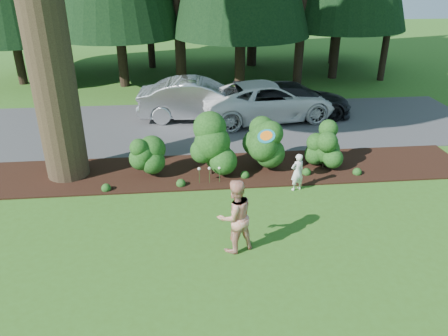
{
  "coord_description": "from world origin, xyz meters",
  "views": [
    {
      "loc": [
        -1.0,
        -9.15,
        6.08
      ],
      "look_at": [
        -0.03,
        0.76,
        1.3
      ],
      "focal_mm": 35.0,
      "sensor_mm": 36.0,
      "label": 1
    }
  ],
  "objects_px": {
    "car_white_suv": "(269,101)",
    "car_dark_suv": "(293,100)",
    "child": "(297,172)",
    "frisbee": "(266,136)",
    "adult": "(235,216)",
    "car_silver_wagon": "(199,99)"
  },
  "relations": [
    {
      "from": "car_dark_suv",
      "to": "adult",
      "type": "xyz_separation_m",
      "value": [
        -3.56,
        -9.11,
        0.15
      ]
    },
    {
      "from": "adult",
      "to": "frisbee",
      "type": "distance_m",
      "value": 3.06
    },
    {
      "from": "car_white_suv",
      "to": "car_dark_suv",
      "type": "relative_size",
      "value": 1.15
    },
    {
      "from": "car_white_suv",
      "to": "child",
      "type": "bearing_deg",
      "value": 167.3
    },
    {
      "from": "car_white_suv",
      "to": "frisbee",
      "type": "xyz_separation_m",
      "value": [
        -1.3,
        -6.2,
        0.9
      ]
    },
    {
      "from": "car_silver_wagon",
      "to": "child",
      "type": "height_order",
      "value": "car_silver_wagon"
    },
    {
      "from": "car_white_suv",
      "to": "frisbee",
      "type": "height_order",
      "value": "frisbee"
    },
    {
      "from": "car_silver_wagon",
      "to": "car_white_suv",
      "type": "xyz_separation_m",
      "value": [
        2.85,
        -0.33,
        -0.04
      ]
    },
    {
      "from": "car_white_suv",
      "to": "adult",
      "type": "bearing_deg",
      "value": 154.96
    },
    {
      "from": "child",
      "to": "car_silver_wagon",
      "type": "bearing_deg",
      "value": -89.63
    },
    {
      "from": "car_dark_suv",
      "to": "frisbee",
      "type": "bearing_deg",
      "value": 159.63
    },
    {
      "from": "car_dark_suv",
      "to": "child",
      "type": "height_order",
      "value": "car_dark_suv"
    },
    {
      "from": "car_silver_wagon",
      "to": "adult",
      "type": "height_order",
      "value": "adult"
    },
    {
      "from": "child",
      "to": "adult",
      "type": "bearing_deg",
      "value": 31.11
    },
    {
      "from": "frisbee",
      "to": "child",
      "type": "bearing_deg",
      "value": -0.17
    },
    {
      "from": "car_white_suv",
      "to": "car_dark_suv",
      "type": "height_order",
      "value": "car_white_suv"
    },
    {
      "from": "car_dark_suv",
      "to": "adult",
      "type": "bearing_deg",
      "value": 158.61
    },
    {
      "from": "car_silver_wagon",
      "to": "adult",
      "type": "bearing_deg",
      "value": -173.72
    },
    {
      "from": "car_dark_suv",
      "to": "frisbee",
      "type": "distance_m",
      "value": 6.91
    },
    {
      "from": "car_silver_wagon",
      "to": "car_white_suv",
      "type": "height_order",
      "value": "car_silver_wagon"
    },
    {
      "from": "adult",
      "to": "car_dark_suv",
      "type": "bearing_deg",
      "value": -133.94
    },
    {
      "from": "adult",
      "to": "car_white_suv",
      "type": "bearing_deg",
      "value": -128.25
    }
  ]
}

